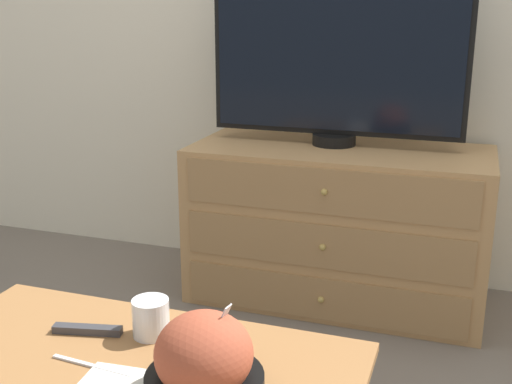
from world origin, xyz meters
TOP-DOWN VIEW (x-y plane):
  - ground_plane at (0.00, 0.00)m, footprint 12.00×12.00m
  - dresser at (-0.06, -0.28)m, footprint 1.13×0.52m
  - tv at (-0.09, -0.23)m, footprint 0.97×0.17m
  - takeout_bowl at (-0.04, -1.64)m, footprint 0.23×0.23m
  - drink_cup at (-0.24, -1.48)m, footprint 0.08×0.08m
  - knife at (-0.30, -1.64)m, footprint 0.20×0.03m
  - remote_control at (-0.39, -1.52)m, footprint 0.16×0.06m

SIDE VIEW (x-z plane):
  - ground_plane at x=0.00m, z-range 0.00..0.00m
  - dresser at x=-0.06m, z-range 0.00..0.62m
  - knife at x=-0.30m, z-range 0.42..0.43m
  - remote_control at x=-0.39m, z-range 0.42..0.44m
  - drink_cup at x=-0.24m, z-range 0.41..0.50m
  - takeout_bowl at x=-0.04m, z-range 0.40..0.58m
  - tv at x=-0.09m, z-range 0.63..1.32m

